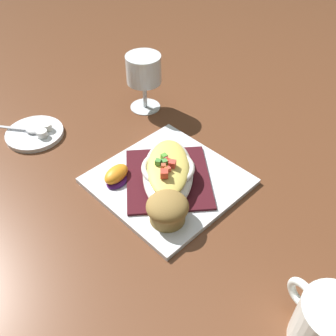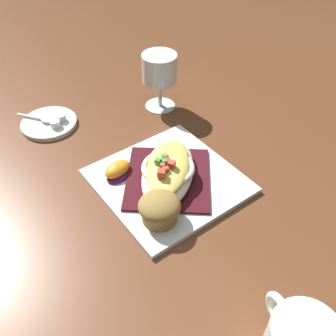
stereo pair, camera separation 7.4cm
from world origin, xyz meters
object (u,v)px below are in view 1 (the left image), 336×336
Objects in this scene: stemmed_glass at (144,72)px; creamer_cup_0 at (42,134)px; coffee_mug at (327,327)px; creamer_saucer at (35,134)px; gratin_dish at (168,170)px; muffin at (167,209)px; square_plate at (168,181)px; spoon at (32,130)px; creamer_cup_1 at (47,127)px; orange_garnish at (116,175)px.

stemmed_glass is 5.76× the size of creamer_cup_0.
creamer_saucer is at bearing -77.26° from coffee_mug.
gratin_dish is 2.87× the size of muffin.
coffee_mug is 0.64m from stemmed_glass.
square_plate is 3.09× the size of spoon.
creamer_cup_0 is (0.09, -0.36, -0.02)m from muffin.
creamer_cup_1 is at bearing -79.36° from coffee_mug.
gratin_dish is 0.32m from creamer_cup_1.
orange_garnish is 2.79× the size of creamer_cup_1.
stemmed_glass is at bearing -134.55° from orange_garnish.
creamer_cup_0 is at bearing -77.56° from coffee_mug.
spoon is at bearing -71.92° from orange_garnish.
creamer_cup_1 is at bearing -65.64° from gratin_dish.
creamer_cup_0 is at bearing 45.39° from creamer_cup_1.
orange_garnish is at bearing 45.45° from stemmed_glass.
muffin is 3.13× the size of creamer_cup_1.
spoon is (0.16, -0.31, 0.01)m from square_plate.
orange_garnish reaches higher than creamer_saucer.
muffin is 0.40m from spoon.
coffee_mug is at bearing 102.44° from creamer_cup_0.
spoon is at bearing -61.78° from square_plate.
stemmed_glass reaches higher than creamer_saucer.
gratin_dish is 0.31m from creamer_cup_0.
square_plate is 2.12× the size of coffee_mug.
coffee_mug reaches higher than square_plate.
gratin_dish is at bearing 66.66° from stemmed_glass.
coffee_mug is 1.46× the size of spoon.
square_plate is at bearing 145.13° from orange_garnish.
creamer_saucer is 0.03m from creamer_cup_1.
creamer_saucer is at bearing -10.18° from stemmed_glass.
muffin is 0.40m from creamer_saucer.
stemmed_glass is 0.29m from spoon.
spoon is at bearing -77.03° from coffee_mug.
muffin is at bearing 99.60° from orange_garnish.
spoon is (0.16, -0.31, -0.02)m from gratin_dish.
creamer_saucer is at bearing 135.39° from spoon.
gratin_dish is 0.10m from muffin.
creamer_cup_1 is (-0.03, 0.01, 0.00)m from spoon.
gratin_dish reaches higher than orange_garnish.
gratin_dish is 3.22× the size of orange_garnish.
orange_garnish is 0.24m from creamer_cup_1.
creamer_saucer is 5.41× the size of creamer_cup_1.
orange_garnish is 0.44m from coffee_mug.
gratin_dish is at bearing 114.36° from creamer_cup_1.
orange_garnish is 2.79× the size of creamer_cup_0.
muffin is at bearing 104.31° from creamer_cup_0.
orange_garnish is 0.26m from creamer_saucer.
creamer_cup_0 is (-0.01, 0.03, 0.00)m from spoon.
orange_garnish is 0.26m from spoon.
coffee_mug reaches higher than creamer_cup_0.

